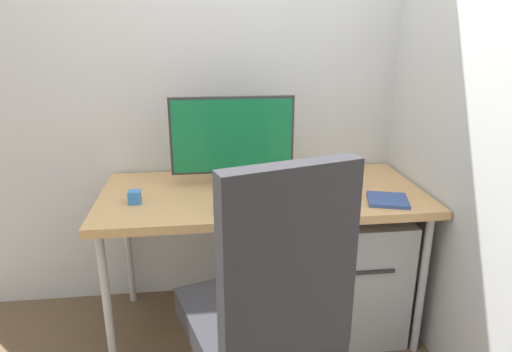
# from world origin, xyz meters

# --- Properties ---
(ground_plane) EXTENTS (8.00, 8.00, 0.00)m
(ground_plane) POSITION_xyz_m (0.00, 0.00, 0.00)
(ground_plane) COLOR brown
(wall_back) EXTENTS (3.38, 0.04, 2.80)m
(wall_back) POSITION_xyz_m (0.00, 0.39, 1.40)
(wall_back) COLOR silver
(wall_back) RESTS_ON ground_plane
(wall_side_right) EXTENTS (0.04, 2.55, 2.80)m
(wall_side_right) POSITION_xyz_m (0.80, -0.27, 1.40)
(wall_side_right) COLOR silver
(wall_side_right) RESTS_ON ground_plane
(desk) EXTENTS (1.55, 0.72, 0.76)m
(desk) POSITION_xyz_m (0.00, 0.00, 0.71)
(desk) COLOR tan
(desk) RESTS_ON ground_plane
(office_chair) EXTENTS (0.60, 0.65, 1.16)m
(office_chair) POSITION_xyz_m (-0.08, -0.73, 0.60)
(office_chair) COLOR black
(office_chair) RESTS_ON ground_plane
(filing_cabinet) EXTENTS (0.45, 0.54, 0.65)m
(filing_cabinet) POSITION_xyz_m (0.46, -0.04, 0.32)
(filing_cabinet) COLOR #9EA0A5
(filing_cabinet) RESTS_ON ground_plane
(monitor) EXTENTS (0.60, 0.15, 0.44)m
(monitor) POSITION_xyz_m (-0.14, 0.09, 1.00)
(monitor) COLOR #333338
(monitor) RESTS_ON desk
(keyboard) EXTENTS (0.41, 0.16, 0.03)m
(keyboard) POSITION_xyz_m (-0.03, -0.22, 0.77)
(keyboard) COLOR black
(keyboard) RESTS_ON desk
(mouse) EXTENTS (0.07, 0.09, 0.03)m
(mouse) POSITION_xyz_m (0.38, -0.22, 0.78)
(mouse) COLOR #9EA0A5
(mouse) RESTS_ON desk
(pen_holder) EXTENTS (0.08, 0.08, 0.15)m
(pen_holder) POSITION_xyz_m (0.44, 0.00, 0.81)
(pen_holder) COLOR silver
(pen_holder) RESTS_ON desk
(notebook) EXTENTS (0.22, 0.22, 0.02)m
(notebook) POSITION_xyz_m (0.55, -0.21, 0.77)
(notebook) COLOR #334C8C
(notebook) RESTS_ON desk
(desk_clamp_accessory) EXTENTS (0.05, 0.05, 0.06)m
(desk_clamp_accessory) POSITION_xyz_m (-0.59, -0.09, 0.79)
(desk_clamp_accessory) COLOR #337FD8
(desk_clamp_accessory) RESTS_ON desk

